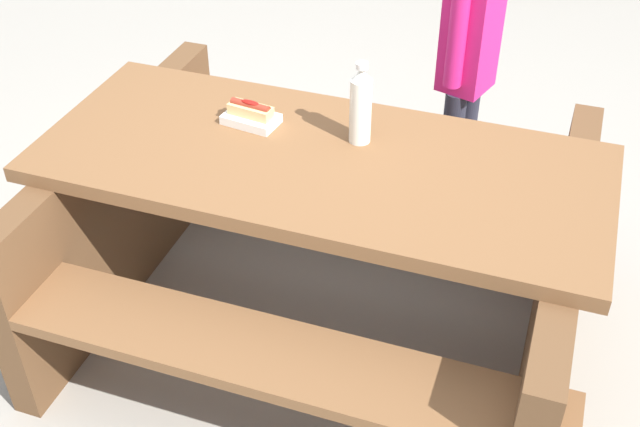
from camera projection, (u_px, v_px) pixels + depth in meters
The scene contains 5 objects.
ground_plane at pixel (320, 326), 2.96m from camera, with size 30.00×30.00×0.00m, color gray.
picnic_table at pixel (320, 232), 2.69m from camera, with size 2.03×1.71×0.75m.
soda_bottle at pixel (361, 106), 2.50m from camera, with size 0.07×0.07×0.28m.
hotdog_tray at pixel (251, 115), 2.64m from camera, with size 0.19×0.12×0.08m.
child_in_coat at pixel (472, 32), 3.08m from camera, with size 0.20×0.31×1.27m.
Camera 1 is at (-1.04, 1.81, 2.13)m, focal length 44.81 mm.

